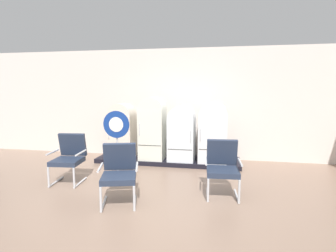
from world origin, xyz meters
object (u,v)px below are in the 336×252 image
refrigerator_3 (213,130)px  armchair_center (119,171)px  armchair_left (69,156)px  refrigerator_2 (182,131)px  refrigerator_0 (122,129)px  armchair_right (222,165)px  refrigerator_1 (153,126)px  sign_stand (117,145)px

refrigerator_3 → armchair_center: size_ratio=1.51×
armchair_left → armchair_center: same height
refrigerator_3 → armchair_left: size_ratio=1.51×
refrigerator_3 → refrigerator_2: bearing=178.0°
armchair_left → refrigerator_0: bearing=73.6°
armchair_right → refrigerator_1: bearing=133.5°
refrigerator_1 → sign_stand: size_ratio=1.08×
refrigerator_0 → armchair_center: refrigerator_0 is taller
armchair_right → sign_stand: size_ratio=0.67×
refrigerator_1 → refrigerator_2: 0.76m
refrigerator_0 → refrigerator_1: size_ratio=0.90×
refrigerator_1 → refrigerator_3: refrigerator_1 is taller
refrigerator_0 → armchair_center: bearing=-70.7°
refrigerator_0 → armchair_center: size_ratio=1.45×
refrigerator_1 → armchair_left: (-1.31, -1.74, -0.41)m
refrigerator_0 → sign_stand: size_ratio=0.97×
refrigerator_3 → armchair_left: (-2.83, -1.74, -0.35)m
refrigerator_0 → refrigerator_2: (1.56, 0.05, -0.03)m
refrigerator_1 → armchair_right: size_ratio=1.62×
refrigerator_1 → armchair_left: size_ratio=1.62×
refrigerator_1 → refrigerator_0: bearing=-178.2°
sign_stand → armchair_left: bearing=-172.8°
armchair_left → sign_stand: 1.02m
refrigerator_2 → armchair_right: 2.14m
refrigerator_1 → armchair_center: bearing=-88.6°
refrigerator_1 → refrigerator_3: (1.52, -0.00, -0.06)m
refrigerator_0 → armchair_left: 1.81m
refrigerator_2 → armchair_center: bearing=-105.2°
armchair_center → refrigerator_1: bearing=91.4°
armchair_right → armchair_center: (-1.69, -0.67, 0.00)m
refrigerator_2 → armchair_center: size_ratio=1.41×
refrigerator_1 → armchair_center: refrigerator_1 is taller
sign_stand → refrigerator_2: bearing=56.8°
armchair_center → armchair_left: bearing=150.6°
refrigerator_0 → armchair_right: 3.15m
armchair_right → sign_stand: sign_stand is taller
armchair_right → armchair_center: size_ratio=1.00×
refrigerator_3 → armchair_center: refrigerator_3 is taller
refrigerator_2 → armchair_left: refrigerator_2 is taller
refrigerator_0 → refrigerator_3: size_ratio=0.96×
refrigerator_0 → sign_stand: refrigerator_0 is taller
refrigerator_0 → refrigerator_1: (0.81, 0.03, 0.09)m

